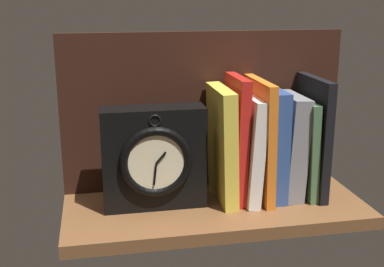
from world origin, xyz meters
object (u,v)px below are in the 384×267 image
object	(u,v)px
book_white_catcher	(247,147)
book_blue_modern	(272,143)
book_yellow_seinlanguage	(222,145)
book_red_requiem	(235,139)
book_gray_chess	(288,145)
framed_clock	(154,158)
book_orange_pandolfini	(259,139)
book_green_romantic	(302,147)
book_black_skeptic	(312,136)

from	to	relation	value
book_white_catcher	book_blue_modern	distance (cm)	5.21
book_yellow_seinlanguage	book_red_requiem	distance (cm)	2.95
book_gray_chess	framed_clock	bearing A→B (deg)	-177.28
book_red_requiem	book_yellow_seinlanguage	bearing A→B (deg)	180.00
book_orange_pandolfini	book_green_romantic	size ratio (longest dim) A/B	1.21
book_white_catcher	book_orange_pandolfini	xyz separation A→B (cm)	(2.46, 0.00, 1.56)
book_blue_modern	book_green_romantic	world-z (taller)	book_blue_modern
book_gray_chess	framed_clock	world-z (taller)	book_gray_chess
book_gray_chess	framed_clock	size ratio (longest dim) A/B	1.06
framed_clock	book_orange_pandolfini	bearing A→B (deg)	3.51
book_yellow_seinlanguage	book_red_requiem	xyz separation A→B (cm)	(2.75, 0.00, 1.07)
book_yellow_seinlanguage	book_green_romantic	xyz separation A→B (cm)	(17.22, 0.00, -1.48)
book_blue_modern	book_green_romantic	size ratio (longest dim) A/B	1.12
book_yellow_seinlanguage	book_gray_chess	bearing A→B (deg)	0.00
book_red_requiem	book_green_romantic	world-z (taller)	book_red_requiem
book_yellow_seinlanguage	book_green_romantic	bearing A→B (deg)	0.00
book_yellow_seinlanguage	book_gray_chess	xyz separation A→B (cm)	(14.19, 0.00, -0.99)
book_blue_modern	book_white_catcher	bearing A→B (deg)	180.00
book_white_catcher	book_green_romantic	bearing A→B (deg)	0.00
book_orange_pandolfini	book_gray_chess	size ratio (longest dim) A/B	1.16
book_orange_pandolfini	framed_clock	xyz separation A→B (cm)	(-21.75, -1.33, -2.17)
book_red_requiem	book_green_romantic	size ratio (longest dim) A/B	1.25
framed_clock	book_gray_chess	bearing A→B (deg)	2.72
book_blue_modern	framed_clock	xyz separation A→B (cm)	(-24.45, -1.33, -1.22)
book_red_requiem	framed_clock	world-z (taller)	book_red_requiem
book_yellow_seinlanguage	book_white_catcher	size ratio (longest dim) A/B	1.08
book_gray_chess	book_orange_pandolfini	bearing A→B (deg)	180.00
book_gray_chess	book_blue_modern	bearing A→B (deg)	180.00
book_gray_chess	book_yellow_seinlanguage	bearing A→B (deg)	180.00
book_white_catcher	book_orange_pandolfini	distance (cm)	2.91
book_orange_pandolfini	book_blue_modern	world-z (taller)	book_orange_pandolfini
book_white_catcher	book_blue_modern	bearing A→B (deg)	0.00
book_red_requiem	book_black_skeptic	world-z (taller)	book_red_requiem
book_red_requiem	book_gray_chess	size ratio (longest dim) A/B	1.19
book_red_requiem	book_gray_chess	bearing A→B (deg)	0.00
book_yellow_seinlanguage	book_white_catcher	distance (cm)	5.42
book_white_catcher	book_black_skeptic	world-z (taller)	book_black_skeptic
book_black_skeptic	framed_clock	xyz separation A→B (cm)	(-33.23, -1.33, -2.23)
book_orange_pandolfini	book_black_skeptic	world-z (taller)	book_black_skeptic
book_green_romantic	book_blue_modern	bearing A→B (deg)	180.00
book_blue_modern	book_black_skeptic	xyz separation A→B (cm)	(8.77, 0.00, 1.01)
book_orange_pandolfini	book_green_romantic	xyz separation A→B (cm)	(9.41, 0.00, -2.14)
book_green_romantic	framed_clock	size ratio (longest dim) A/B	1.01
book_red_requiem	book_blue_modern	world-z (taller)	book_red_requiem
book_yellow_seinlanguage	book_red_requiem	world-z (taller)	book_red_requiem
book_white_catcher	framed_clock	size ratio (longest dim) A/B	1.07
book_orange_pandolfini	book_blue_modern	distance (cm)	2.87
book_orange_pandolfini	book_black_skeptic	size ratio (longest dim) A/B	0.99
book_blue_modern	framed_clock	distance (cm)	24.52
framed_clock	book_red_requiem	bearing A→B (deg)	4.57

